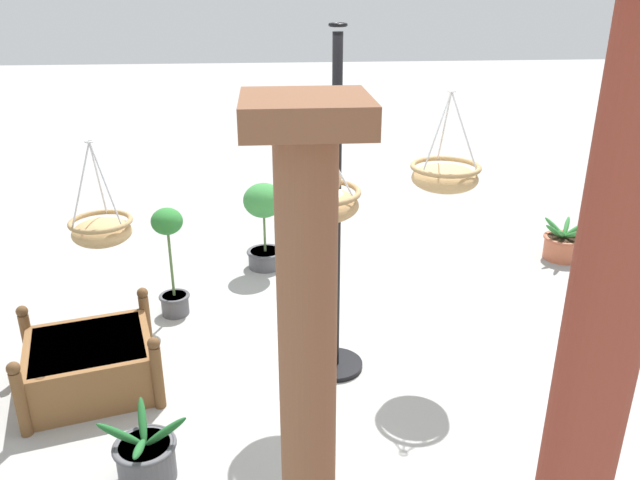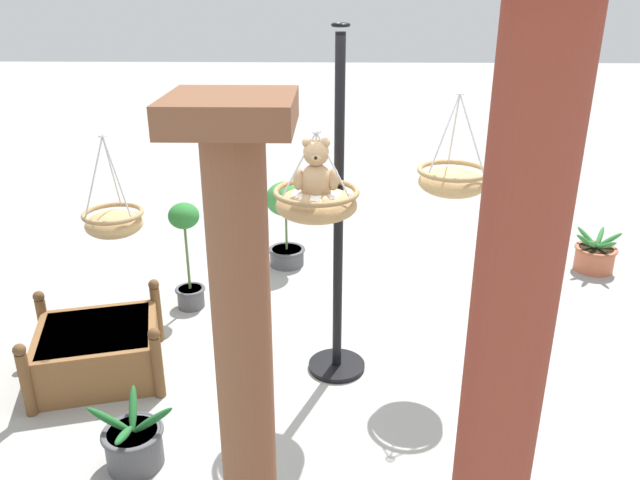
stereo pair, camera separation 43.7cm
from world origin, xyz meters
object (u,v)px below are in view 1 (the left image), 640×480
teddy_bear (318,176)px  potted_plant_broad_leaf (264,220)px  display_pole_central (335,274)px  greenhouse_pillar_right (308,442)px  hanging_basket_right_low (102,230)px  greenhouse_pillar_left (575,469)px  hanging_basket_with_teddy (318,203)px  potted_plant_fern_front (146,457)px  hanging_basket_left_high (445,176)px  potted_plant_tall_leafy (171,260)px  potted_plant_trailing_ivy (563,244)px  wooden_planter_box (91,363)px

teddy_bear → potted_plant_broad_leaf: (0.38, -2.21, -1.12)m
display_pole_central → potted_plant_broad_leaf: display_pole_central is taller
greenhouse_pillar_right → potted_plant_broad_leaf: (0.18, -4.21, -0.67)m
teddy_bear → greenhouse_pillar_right: 2.06m
hanging_basket_right_low → greenhouse_pillar_left: 3.70m
hanging_basket_with_teddy → display_pole_central: bearing=-121.0°
potted_plant_broad_leaf → greenhouse_pillar_right: bearing=92.4°
hanging_basket_right_low → potted_plant_fern_front: hanging_basket_right_low is taller
teddy_bear → hanging_basket_left_high: 1.07m
potted_plant_tall_leafy → potted_plant_trailing_ivy: (-4.06, -0.91, -0.37)m
hanging_basket_left_high → hanging_basket_right_low: size_ratio=0.94×
teddy_bear → potted_plant_trailing_ivy: teddy_bear is taller
hanging_basket_right_low → hanging_basket_with_teddy: bearing=162.4°
teddy_bear → potted_plant_trailing_ivy: bearing=-142.9°
potted_plant_trailing_ivy → potted_plant_broad_leaf: 3.25m
hanging_basket_left_high → potted_plant_fern_front: bearing=31.1°
potted_plant_fern_front → potted_plant_tall_leafy: (0.09, -2.07, 0.37)m
hanging_basket_left_high → greenhouse_pillar_left: 2.94m
hanging_basket_with_teddy → potted_plant_trailing_ivy: bearing=-143.2°
display_pole_central → greenhouse_pillar_right: display_pole_central is taller
hanging_basket_right_low → greenhouse_pillar_left: bearing=125.5°
hanging_basket_left_high → potted_plant_trailing_ivy: 2.88m
teddy_bear → potted_plant_broad_leaf: size_ratio=0.47×
wooden_planter_box → potted_plant_tall_leafy: potted_plant_tall_leafy is taller
greenhouse_pillar_left → potted_plant_trailing_ivy: 5.32m
wooden_planter_box → potted_plant_broad_leaf: size_ratio=1.25×
potted_plant_tall_leafy → potted_plant_trailing_ivy: bearing=-167.4°
teddy_bear → potted_plant_tall_leafy: 2.06m
hanging_basket_right_low → greenhouse_pillar_right: bearing=118.3°
teddy_bear → hanging_basket_left_high: (-0.97, -0.43, -0.16)m
hanging_basket_with_teddy → potted_plant_trailing_ivy: 3.79m
wooden_planter_box → potted_plant_broad_leaf: potted_plant_broad_leaf is taller
hanging_basket_left_high → potted_plant_trailing_ivy: size_ratio=1.39×
greenhouse_pillar_right → hanging_basket_left_high: bearing=-115.7°
hanging_basket_left_high → potted_plant_fern_front: size_ratio=1.29×
display_pole_central → hanging_basket_right_low: bearing=-8.1°
hanging_basket_with_teddy → potted_plant_broad_leaf: (0.38, -2.19, -0.93)m
potted_plant_fern_front → potted_plant_tall_leafy: size_ratio=0.55×
wooden_planter_box → potted_plant_fern_front: (-0.56, 0.98, -0.05)m
hanging_basket_left_high → hanging_basket_right_low: (2.52, -0.08, -0.37)m
teddy_bear → wooden_planter_box: bearing=-5.3°
hanging_basket_with_teddy → hanging_basket_right_low: 1.67m
display_pole_central → potted_plant_fern_front: display_pole_central is taller
display_pole_central → wooden_planter_box: bearing=3.7°
teddy_bear → potted_plant_tall_leafy: bearing=-46.0°
potted_plant_fern_front → wooden_planter_box: bearing=-60.3°
hanging_basket_with_teddy → greenhouse_pillar_left: size_ratio=0.20×
hanging_basket_with_teddy → potted_plant_tall_leafy: (1.21, -1.23, -0.92)m
hanging_basket_left_high → wooden_planter_box: 2.95m
potted_plant_broad_leaf → greenhouse_pillar_left: bearing=101.6°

